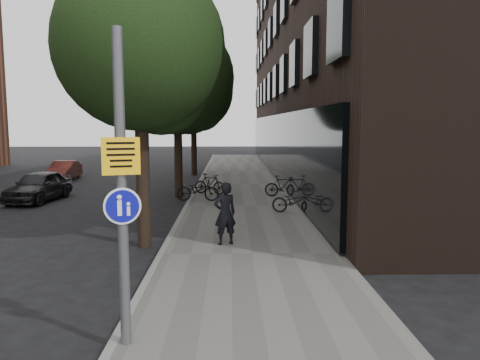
{
  "coord_description": "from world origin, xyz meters",
  "views": [
    {
      "loc": [
        -0.27,
        -7.89,
        3.31
      ],
      "look_at": [
        -0.05,
        2.91,
        2.0
      ],
      "focal_mm": 35.0,
      "sensor_mm": 36.0,
      "label": 1
    }
  ],
  "objects_px": {
    "parked_car_near": "(39,186)",
    "pedestrian": "(225,213)",
    "signpost": "(122,190)",
    "parked_bike_facade_near": "(294,201)"
  },
  "relations": [
    {
      "from": "parked_car_near",
      "to": "pedestrian",
      "type": "bearing_deg",
      "value": -37.45
    },
    {
      "from": "pedestrian",
      "to": "signpost",
      "type": "bearing_deg",
      "value": 55.44
    },
    {
      "from": "pedestrian",
      "to": "parked_bike_facade_near",
      "type": "bearing_deg",
      "value": -140.2
    },
    {
      "from": "signpost",
      "to": "parked_car_near",
      "type": "distance_m",
      "value": 15.09
    },
    {
      "from": "signpost",
      "to": "pedestrian",
      "type": "bearing_deg",
      "value": 60.63
    },
    {
      "from": "pedestrian",
      "to": "parked_bike_facade_near",
      "type": "xyz_separation_m",
      "value": [
        2.42,
        4.27,
        -0.41
      ]
    },
    {
      "from": "parked_bike_facade_near",
      "to": "parked_car_near",
      "type": "distance_m",
      "value": 11.05
    },
    {
      "from": "pedestrian",
      "to": "parked_bike_facade_near",
      "type": "height_order",
      "value": "pedestrian"
    },
    {
      "from": "parked_bike_facade_near",
      "to": "parked_car_near",
      "type": "height_order",
      "value": "parked_car_near"
    },
    {
      "from": "signpost",
      "to": "parked_car_near",
      "type": "height_order",
      "value": "signpost"
    }
  ]
}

